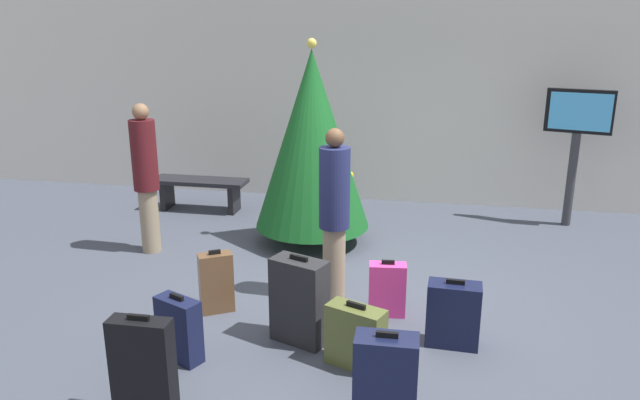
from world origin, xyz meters
The scene contains 15 objects.
ground_plane centered at (0.00, 0.00, 0.00)m, with size 16.00×16.00×0.00m, color #424754.
back_wall centered at (0.00, 3.82, 1.58)m, with size 16.00×0.20×3.16m, color beige.
holiday_tree centered at (-0.78, 1.62, 1.33)m, with size 1.44×1.44×2.55m.
flight_info_kiosk centered at (2.57, 3.00, 1.31)m, with size 0.85×0.31×1.88m.
waiting_bench centered at (-2.72, 2.65, 0.36)m, with size 1.43×0.44×0.48m.
traveller_0 centered at (-2.67, 0.94, 0.98)m, with size 0.31×0.31×1.83m.
traveller_1 centered at (-0.23, 0.11, 0.94)m, with size 0.40×0.40×1.76m.
suitcase_0 centered at (-1.29, -1.32, 0.28)m, with size 0.44×0.32×0.59m.
suitcase_1 centered at (0.95, -0.63, 0.29)m, with size 0.46×0.25×0.62m.
suitcase_2 centered at (-1.30, -0.43, 0.30)m, with size 0.36×0.30×0.64m.
suitcase_3 centered at (0.16, -1.14, 0.27)m, with size 0.52×0.37×0.57m.
suitcase_4 centered at (-1.20, -2.10, 0.39)m, with size 0.44×0.17×0.82m.
suitcase_5 centered at (0.47, -1.82, 0.34)m, with size 0.44×0.25×0.71m.
suitcase_6 centered at (-0.38, -0.83, 0.39)m, with size 0.54×0.40×0.81m.
suitcase_7 centered at (0.34, -0.18, 0.26)m, with size 0.37×0.21×0.56m.
Camera 1 is at (0.72, -5.45, 2.72)m, focal length 33.50 mm.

